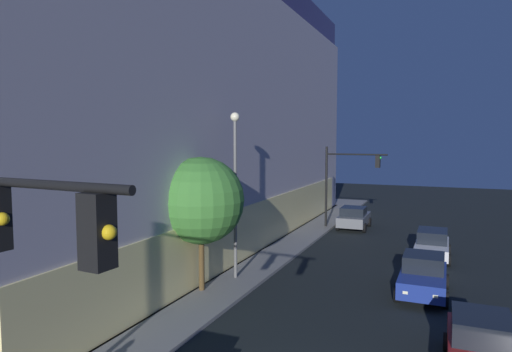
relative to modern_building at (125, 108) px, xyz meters
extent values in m
cube|color=#4C4C51|center=(0.00, 0.04, -9.01)|extent=(40.23, 21.31, 0.15)
cube|color=#FBE794|center=(0.00, -10.21, -7.44)|extent=(35.84, 0.60, 2.99)
cube|color=#ACA5B3|center=(0.00, 0.04, -0.94)|extent=(39.83, 20.91, 15.99)
sphere|color=yellow|center=(-21.44, -15.41, -3.23)|extent=(0.18, 0.18, 0.18)
cube|color=black|center=(-21.56, -17.14, -3.23)|extent=(0.34, 0.34, 0.90)
sphere|color=yellow|center=(-21.57, -17.32, -3.23)|extent=(0.18, 0.18, 0.18)
cylinder|color=black|center=(8.38, -12.32, -5.82)|extent=(0.18, 0.18, 6.22)
cylinder|color=black|center=(8.19, -14.62, -3.28)|extent=(0.50, 4.60, 0.12)
cube|color=black|center=(8.06, -16.23, -3.78)|extent=(0.35, 0.35, 0.90)
sphere|color=green|center=(8.04, -16.41, -3.50)|extent=(0.18, 0.18, 0.18)
cylinder|color=slate|center=(-6.13, -11.48, -5.09)|extent=(0.16, 0.16, 7.68)
sphere|color=#F9EFC6|center=(-6.13, -11.48, -1.10)|extent=(0.44, 0.44, 0.44)
cylinder|color=#4D391E|center=(-8.37, -10.87, -7.67)|extent=(0.26, 0.26, 2.52)
sphere|color=#3C7E31|center=(-8.37, -10.87, -4.87)|extent=(3.87, 3.87, 3.87)
cube|color=black|center=(-11.10, -21.96, -7.71)|extent=(2.02, 1.64, 0.70)
cylinder|color=black|center=(-10.08, -22.86, -8.78)|extent=(0.60, 0.24, 0.60)
cylinder|color=black|center=(-10.09, -21.05, -8.78)|extent=(0.60, 0.24, 0.60)
cube|color=navy|center=(-4.77, -20.05, -8.37)|extent=(4.23, 1.91, 0.72)
cube|color=black|center=(-4.46, -20.05, -7.66)|extent=(1.94, 1.71, 0.70)
cube|color=#F9F4CC|center=(-6.84, -20.62, -8.37)|extent=(0.12, 0.20, 0.12)
cube|color=#F9F4CC|center=(-6.84, -19.48, -8.37)|extent=(0.12, 0.20, 0.12)
cylinder|color=black|center=(-6.09, -21.00, -8.73)|extent=(0.70, 0.24, 0.70)
cylinder|color=black|center=(-6.08, -19.10, -8.73)|extent=(0.70, 0.24, 0.70)
cylinder|color=black|center=(-3.46, -21.00, -8.73)|extent=(0.70, 0.24, 0.70)
cylinder|color=black|center=(-3.46, -19.11, -8.73)|extent=(0.70, 0.24, 0.70)
cube|color=silver|center=(1.96, -20.23, -8.45)|extent=(4.22, 1.80, 0.62)
cube|color=black|center=(2.28, -20.23, -7.79)|extent=(2.28, 1.62, 0.68)
cube|color=#F9F4CC|center=(-0.10, -20.76, -8.45)|extent=(0.12, 0.20, 0.12)
cube|color=#F9F4CC|center=(-0.10, -19.69, -8.45)|extent=(0.12, 0.20, 0.12)
cylinder|color=black|center=(0.65, -21.12, -8.76)|extent=(0.65, 0.24, 0.65)
cylinder|color=black|center=(0.65, -19.33, -8.76)|extent=(0.65, 0.24, 0.65)
cylinder|color=black|center=(3.26, -21.13, -8.76)|extent=(0.65, 0.24, 0.65)
cylinder|color=black|center=(3.27, -19.33, -8.76)|extent=(0.65, 0.24, 0.65)
cube|color=slate|center=(9.11, -14.37, -8.36)|extent=(4.24, 2.06, 0.73)
cube|color=black|center=(8.80, -14.38, -7.68)|extent=(2.04, 1.82, 0.63)
cube|color=#F9F4CC|center=(11.15, -13.74, -8.36)|extent=(0.12, 0.20, 0.12)
cube|color=#F9F4CC|center=(11.17, -14.93, -8.36)|extent=(0.12, 0.20, 0.12)
cylinder|color=black|center=(10.40, -13.36, -8.72)|extent=(0.72, 0.25, 0.71)
cylinder|color=black|center=(10.43, -15.34, -8.72)|extent=(0.72, 0.25, 0.71)
cylinder|color=black|center=(7.79, -13.41, -8.72)|extent=(0.72, 0.25, 0.71)
cylinder|color=black|center=(7.83, -15.39, -8.72)|extent=(0.72, 0.25, 0.71)
camera|label=1|loc=(-25.55, -20.85, -2.17)|focal=31.46mm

